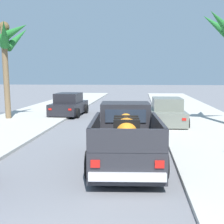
# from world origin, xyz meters

# --- Properties ---
(sidewalk_left) EXTENTS (4.84, 60.00, 0.12)m
(sidewalk_left) POSITION_xyz_m (-5.24, 12.00, 0.06)
(sidewalk_left) COLOR #B2AFA8
(sidewalk_left) RESTS_ON ground
(sidewalk_right) EXTENTS (4.84, 60.00, 0.12)m
(sidewalk_right) POSITION_xyz_m (5.24, 12.00, 0.06)
(sidewalk_right) COLOR #B2AFA8
(sidewalk_right) RESTS_ON ground
(curb_left) EXTENTS (0.16, 60.00, 0.10)m
(curb_left) POSITION_xyz_m (-4.22, 12.00, 0.05)
(curb_left) COLOR silver
(curb_left) RESTS_ON ground
(curb_right) EXTENTS (0.16, 60.00, 0.10)m
(curb_right) POSITION_xyz_m (4.22, 12.00, 0.05)
(curb_right) COLOR silver
(curb_right) RESTS_ON ground
(pickup_truck) EXTENTS (2.43, 5.31, 1.80)m
(pickup_truck) POSITION_xyz_m (1.27, 6.76, 0.81)
(pickup_truck) COLOR #28282D
(pickup_truck) RESTS_ON ground
(car_left_near) EXTENTS (2.18, 4.32, 1.54)m
(car_left_near) POSITION_xyz_m (-3.14, 18.14, 0.71)
(car_left_near) COLOR black
(car_left_near) RESTS_ON ground
(car_left_mid) EXTENTS (2.07, 4.28, 1.54)m
(car_left_mid) POSITION_xyz_m (3.18, 14.36, 0.71)
(car_left_mid) COLOR slate
(car_left_mid) RESTS_ON ground
(palm_tree_right_mid) EXTENTS (3.42, 3.87, 5.95)m
(palm_tree_right_mid) POSITION_xyz_m (-6.39, 15.41, 4.86)
(palm_tree_right_mid) COLOR brown
(palm_tree_right_mid) RESTS_ON ground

